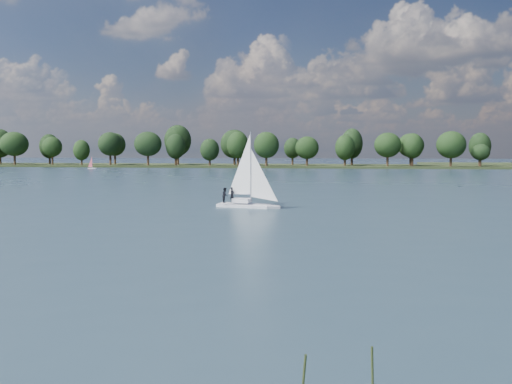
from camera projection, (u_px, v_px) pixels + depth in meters
ground at (278, 183)px, 117.58m from camera, size 700.00×700.00×0.00m
far_shore at (309, 167)px, 228.05m from camera, size 660.00×40.00×1.50m
sailboat at (245, 185)px, 66.20m from camera, size 7.24×3.59×9.19m
dinghy_pink at (92, 165)px, 207.57m from camera, size 3.01×1.26×4.76m
treeline at (276, 147)px, 225.46m from camera, size 562.56×73.93×18.45m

